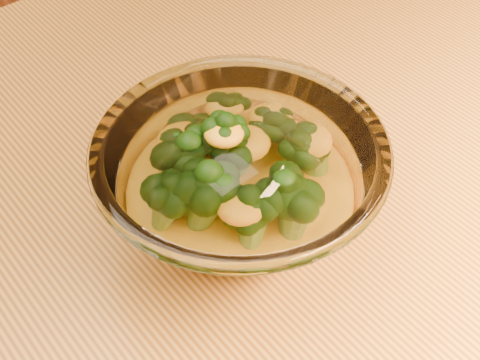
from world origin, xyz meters
name	(u,v)px	position (x,y,z in m)	size (l,w,h in m)	color
table	(187,340)	(0.00, 0.00, 0.65)	(1.20, 0.80, 0.75)	#BE8B39
glass_bowl	(240,184)	(0.06, 0.00, 0.80)	(0.20, 0.20, 0.09)	white
cheese_sauce	(240,202)	(0.06, 0.00, 0.78)	(0.12, 0.12, 0.03)	gold
broccoli_heap	(233,170)	(0.06, 0.01, 0.81)	(0.13, 0.14, 0.07)	black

